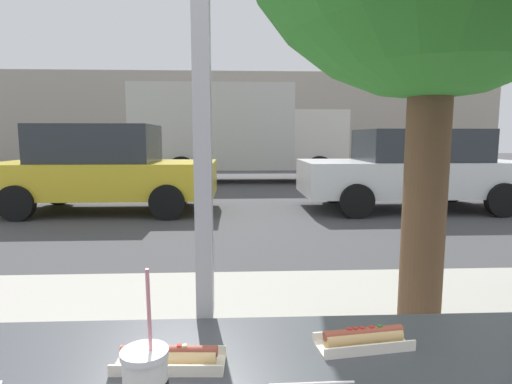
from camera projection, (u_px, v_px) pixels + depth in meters
The scene contains 9 objects.
ground_plane at pixel (232, 205), 9.26m from camera, with size 60.00×60.00×0.00m, color #424244.
sidewalk_strip at pixel (223, 343), 2.92m from camera, with size 16.00×2.80×0.10m, color #B2ADA3.
building_facade_far at pixel (234, 120), 22.03m from camera, with size 28.00×1.20×4.83m, color #A89E8E.
hotdog_tray_near at pixel (363, 338), 1.09m from camera, with size 0.26×0.13×0.05m.
hotdog_tray_far at pixel (169, 357), 0.99m from camera, with size 0.27×0.11×0.05m.
loose_straw at pixel (312, 384), 0.92m from camera, with size 0.01×0.01×0.19m, color white.
parked_car_yellow at pixel (104, 168), 8.29m from camera, with size 4.28×2.00×1.73m.
parked_car_white at pixel (412, 169), 8.59m from camera, with size 4.46×2.07×1.64m.
box_truck at pixel (234, 131), 13.98m from camera, with size 6.91×2.44×3.17m.
Camera 1 is at (0.10, -1.16, 1.47)m, focal length 29.34 mm.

